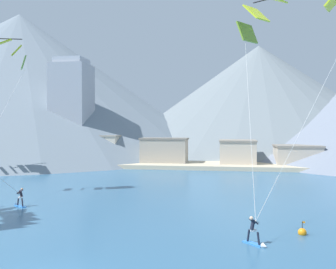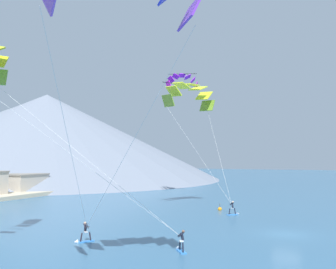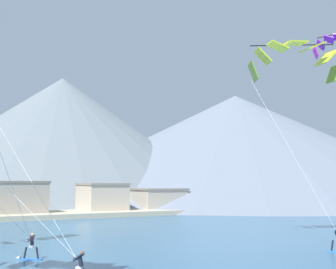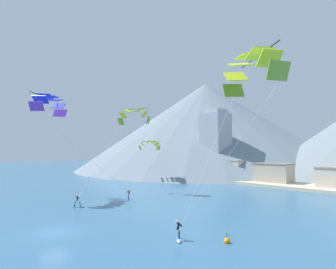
# 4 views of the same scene
# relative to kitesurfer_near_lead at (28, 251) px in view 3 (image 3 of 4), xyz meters

# --- Properties ---
(kitesurfer_near_lead) EXTENTS (1.68, 1.27, 1.75)m
(kitesurfer_near_lead) POSITION_rel_kitesurfer_near_lead_xyz_m (0.00, 0.00, 0.00)
(kitesurfer_near_lead) COLOR #337FDB
(kitesurfer_near_lead) RESTS_ON ground
(parafoil_kite_mid_center) EXTENTS (8.63, 9.88, 16.57)m
(parafoil_kite_mid_center) POSITION_rel_kitesurfer_near_lead_xyz_m (23.54, -0.86, 15.96)
(parafoil_kite_mid_center) COLOR olive
(shoreline_strip) EXTENTS (180.00, 10.00, 0.70)m
(shoreline_strip) POSITION_rel_kitesurfer_near_lead_xyz_m (10.41, 35.37, -0.17)
(shoreline_strip) COLOR beige
(shoreline_strip) RESTS_ON ground
(shore_building_harbour_front) EXTENTS (6.49, 7.21, 4.84)m
(shore_building_harbour_front) POSITION_rel_kitesurfer_near_lead_xyz_m (20.33, 37.26, 1.92)
(shore_building_harbour_front) COLOR beige
(shore_building_harbour_front) RESTS_ON ground
(shore_building_promenade_mid) EXTENTS (7.89, 6.93, 3.97)m
(shore_building_promenade_mid) POSITION_rel_kitesurfer_near_lead_xyz_m (30.73, 37.76, 1.48)
(shore_building_promenade_mid) COLOR #B7AD9E
(shore_building_promenade_mid) RESTS_ON ground
(shore_building_old_town) EXTENTS (8.59, 5.11, 5.16)m
(shore_building_old_town) POSITION_rel_kitesurfer_near_lead_xyz_m (7.07, 36.64, 2.08)
(shore_building_old_town) COLOR #A89E8E
(shore_building_old_town) RESTS_ON ground
(mountain_peak_central_summit) EXTENTS (87.46, 87.46, 31.04)m
(mountain_peak_central_summit) POSITION_rel_kitesurfer_near_lead_xyz_m (27.49, 81.77, 15.01)
(mountain_peak_central_summit) COLOR slate
(mountain_peak_central_summit) RESTS_ON ground
(mountain_peak_east_shoulder) EXTENTS (104.22, 104.22, 24.81)m
(mountain_peak_east_shoulder) POSITION_rel_kitesurfer_near_lead_xyz_m (72.78, 87.43, 11.89)
(mountain_peak_east_shoulder) COLOR slate
(mountain_peak_east_shoulder) RESTS_ON ground
(mountain_peak_far_spur) EXTENTS (117.19, 117.19, 28.86)m
(mountain_peak_far_spur) POSITION_rel_kitesurfer_near_lead_xyz_m (72.76, 69.76, 13.91)
(mountain_peak_far_spur) COLOR slate
(mountain_peak_far_spur) RESTS_ON ground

